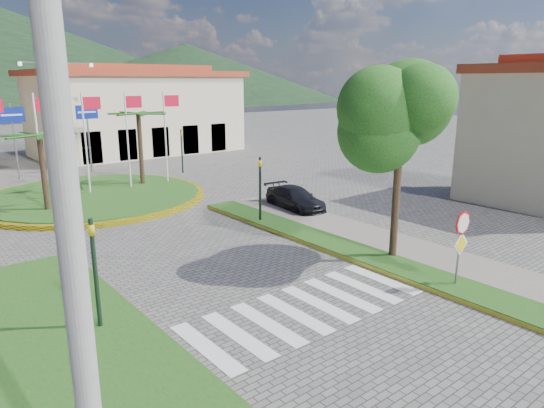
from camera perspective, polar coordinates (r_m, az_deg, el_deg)
ground at (r=12.59m, az=16.83°, el=-18.14°), size 160.00×160.00×0.00m
sidewalk_right at (r=18.14m, az=22.53°, el=-8.03°), size 4.00×28.00×0.15m
verge_right at (r=17.15m, az=20.56°, el=-9.07°), size 1.60×28.00×0.18m
median_left at (r=13.65m, az=-24.07°, el=-15.66°), size 5.00×14.00×0.18m
crosswalk at (r=14.84m, az=3.78°, el=-12.24°), size 8.00×3.00×0.01m
roundabout_island at (r=29.86m, az=-20.25°, el=0.91°), size 12.70×12.70×6.00m
stop_sign at (r=16.64m, az=21.36°, el=-3.61°), size 0.80×0.11×2.65m
deciduous_tree at (r=18.13m, az=14.93°, el=9.23°), size 3.60×3.60×6.80m
utility_pole at (r=6.29m, az=-22.34°, el=-6.59°), size 0.32×0.32×9.00m
traffic_light_left at (r=13.64m, az=-20.14°, el=-6.72°), size 0.15×0.18×3.20m
traffic_light_right at (r=22.79m, az=-1.41°, el=2.43°), size 0.15×0.18×3.20m
traffic_light_far at (r=36.31m, az=-10.58°, el=6.64°), size 0.18×0.15×3.20m
direction_sign_west at (r=37.48m, az=-28.16°, el=7.89°), size 1.60×0.14×5.20m
direction_sign_east at (r=38.73m, az=-20.86°, el=8.79°), size 1.60×0.14×5.20m
street_lamp_centre at (r=37.16m, az=-23.47°, el=9.85°), size 4.80×0.16×8.00m
building_right at (r=47.76m, az=-15.55°, el=10.52°), size 19.08×9.54×8.05m
hill_far_east at (r=161.42m, az=-9.87°, el=14.94°), size 120.00×120.00×18.00m
car_dark_b at (r=44.88m, az=-19.65°, el=5.66°), size 3.34×1.63×1.06m
car_side_right at (r=25.62m, az=2.73°, el=0.66°), size 2.14×4.27×1.19m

